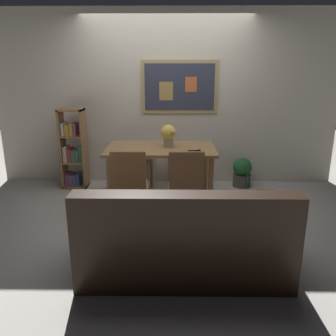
{
  "coord_description": "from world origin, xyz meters",
  "views": [
    {
      "loc": [
        0.09,
        -4.04,
        1.77
      ],
      "look_at": [
        0.04,
        -0.23,
        0.65
      ],
      "focal_mm": 36.8,
      "sensor_mm": 36.0,
      "label": 1
    }
  ],
  "objects_px": {
    "dining_chair_near_left": "(130,182)",
    "dining_chair_far_left": "(141,149)",
    "dining_chair_near_right": "(186,182)",
    "tv_remote": "(194,150)",
    "potted_ivy": "(242,172)",
    "bookshelf": "(73,152)",
    "dining_chair_far_right": "(181,149)",
    "flower_vase": "(169,134)",
    "dining_table": "(161,155)",
    "leather_couch": "(184,240)"
  },
  "relations": [
    {
      "from": "flower_vase",
      "to": "dining_table",
      "type": "bearing_deg",
      "value": -157.53
    },
    {
      "from": "dining_table",
      "to": "flower_vase",
      "type": "bearing_deg",
      "value": 22.47
    },
    {
      "from": "dining_chair_far_right",
      "to": "flower_vase",
      "type": "relative_size",
      "value": 3.1
    },
    {
      "from": "flower_vase",
      "to": "tv_remote",
      "type": "xyz_separation_m",
      "value": [
        0.33,
        -0.26,
        -0.16
      ]
    },
    {
      "from": "dining_chair_far_right",
      "to": "bookshelf",
      "type": "height_order",
      "value": "bookshelf"
    },
    {
      "from": "dining_chair_far_left",
      "to": "bookshelf",
      "type": "relative_size",
      "value": 0.76
    },
    {
      "from": "dining_chair_near_right",
      "to": "leather_couch",
      "type": "relative_size",
      "value": 0.51
    },
    {
      "from": "dining_table",
      "to": "bookshelf",
      "type": "relative_size",
      "value": 1.2
    },
    {
      "from": "dining_chair_near_right",
      "to": "bookshelf",
      "type": "distance_m",
      "value": 2.13
    },
    {
      "from": "dining_chair_near_right",
      "to": "flower_vase",
      "type": "xyz_separation_m",
      "value": [
        -0.2,
        0.85,
        0.38
      ]
    },
    {
      "from": "dining_chair_near_right",
      "to": "flower_vase",
      "type": "bearing_deg",
      "value": 103.55
    },
    {
      "from": "dining_chair_near_left",
      "to": "flower_vase",
      "type": "bearing_deg",
      "value": 63.48
    },
    {
      "from": "flower_vase",
      "to": "leather_couch",
      "type": "bearing_deg",
      "value": -85.09
    },
    {
      "from": "dining_chair_near_left",
      "to": "dining_chair_far_left",
      "type": "xyz_separation_m",
      "value": [
        -0.01,
        1.58,
        0.0
      ]
    },
    {
      "from": "dining_chair_near_left",
      "to": "dining_chair_far_left",
      "type": "relative_size",
      "value": 1.0
    },
    {
      "from": "leather_couch",
      "to": "flower_vase",
      "type": "relative_size",
      "value": 6.13
    },
    {
      "from": "leather_couch",
      "to": "flower_vase",
      "type": "height_order",
      "value": "flower_vase"
    },
    {
      "from": "dining_table",
      "to": "dining_chair_near_left",
      "type": "bearing_deg",
      "value": -111.67
    },
    {
      "from": "dining_chair_far_right",
      "to": "dining_chair_near_left",
      "type": "bearing_deg",
      "value": -110.42
    },
    {
      "from": "dining_chair_far_right",
      "to": "bookshelf",
      "type": "xyz_separation_m",
      "value": [
        -1.62,
        -0.27,
        0.01
      ]
    },
    {
      "from": "potted_ivy",
      "to": "flower_vase",
      "type": "height_order",
      "value": "flower_vase"
    },
    {
      "from": "dining_chair_far_right",
      "to": "dining_table",
      "type": "bearing_deg",
      "value": -109.16
    },
    {
      "from": "leather_couch",
      "to": "potted_ivy",
      "type": "relative_size",
      "value": 3.61
    },
    {
      "from": "dining_chair_far_left",
      "to": "leather_couch",
      "type": "relative_size",
      "value": 0.51
    },
    {
      "from": "dining_chair_near_right",
      "to": "dining_chair_far_left",
      "type": "xyz_separation_m",
      "value": [
        -0.64,
        1.58,
        0.0
      ]
    },
    {
      "from": "dining_table",
      "to": "dining_chair_far_right",
      "type": "distance_m",
      "value": 0.87
    },
    {
      "from": "dining_chair_far_right",
      "to": "potted_ivy",
      "type": "height_order",
      "value": "dining_chair_far_right"
    },
    {
      "from": "bookshelf",
      "to": "flower_vase",
      "type": "height_order",
      "value": "bookshelf"
    },
    {
      "from": "dining_chair_near_right",
      "to": "tv_remote",
      "type": "distance_m",
      "value": 0.64
    },
    {
      "from": "dining_chair_far_left",
      "to": "dining_chair_near_right",
      "type": "bearing_deg",
      "value": -67.95
    },
    {
      "from": "dining_table",
      "to": "dining_chair_near_right",
      "type": "height_order",
      "value": "dining_chair_near_right"
    },
    {
      "from": "dining_chair_far_left",
      "to": "potted_ivy",
      "type": "relative_size",
      "value": 1.82
    },
    {
      "from": "dining_table",
      "to": "tv_remote",
      "type": "bearing_deg",
      "value": -26.67
    },
    {
      "from": "dining_chair_far_left",
      "to": "leather_couch",
      "type": "distance_m",
      "value": 2.58
    },
    {
      "from": "leather_couch",
      "to": "dining_table",
      "type": "bearing_deg",
      "value": 98.41
    },
    {
      "from": "dining_chair_near_left",
      "to": "potted_ivy",
      "type": "height_order",
      "value": "dining_chair_near_left"
    },
    {
      "from": "dining_table",
      "to": "dining_chair_near_right",
      "type": "distance_m",
      "value": 0.87
    },
    {
      "from": "dining_table",
      "to": "dining_chair_near_left",
      "type": "distance_m",
      "value": 0.88
    },
    {
      "from": "dining_chair_far_right",
      "to": "potted_ivy",
      "type": "xyz_separation_m",
      "value": [
        0.94,
        -0.21,
        -0.31
      ]
    },
    {
      "from": "bookshelf",
      "to": "dining_chair_far_right",
      "type": "bearing_deg",
      "value": 9.35
    },
    {
      "from": "dining_chair_near_left",
      "to": "flower_vase",
      "type": "height_order",
      "value": "flower_vase"
    },
    {
      "from": "leather_couch",
      "to": "potted_ivy",
      "type": "height_order",
      "value": "leather_couch"
    },
    {
      "from": "dining_chair_near_right",
      "to": "bookshelf",
      "type": "relative_size",
      "value": 0.76
    },
    {
      "from": "bookshelf",
      "to": "tv_remote",
      "type": "bearing_deg",
      "value": -23.57
    },
    {
      "from": "flower_vase",
      "to": "tv_remote",
      "type": "height_order",
      "value": "flower_vase"
    },
    {
      "from": "dining_table",
      "to": "potted_ivy",
      "type": "xyz_separation_m",
      "value": [
        1.22,
        0.61,
        -0.42
      ]
    },
    {
      "from": "tv_remote",
      "to": "dining_chair_far_right",
      "type": "bearing_deg",
      "value": 98.05
    },
    {
      "from": "dining_chair_far_left",
      "to": "potted_ivy",
      "type": "height_order",
      "value": "dining_chair_far_left"
    },
    {
      "from": "dining_chair_near_right",
      "to": "dining_chair_far_right",
      "type": "height_order",
      "value": "same"
    },
    {
      "from": "dining_chair_far_right",
      "to": "potted_ivy",
      "type": "bearing_deg",
      "value": -12.69
    }
  ]
}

